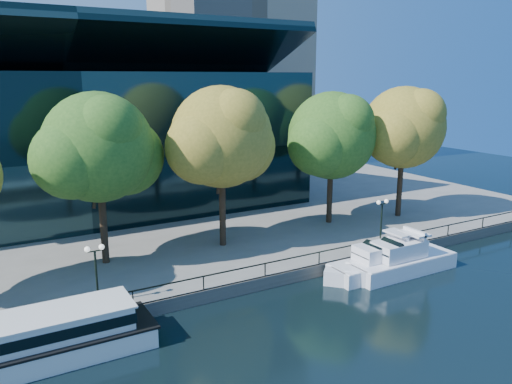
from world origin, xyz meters
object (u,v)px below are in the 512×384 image
cruiser_near (382,261)px  tree_5 (405,129)px  tree_3 (224,139)px  tree_2 (101,150)px  lamp_2 (382,211)px  cruiser_far (399,260)px  tree_4 (333,137)px  lamp_1 (95,261)px

cruiser_near → tree_5: (11.34, 9.31, 9.23)m
tree_5 → tree_3: bearing=178.3°
tree_2 → lamp_2: (22.21, -7.32, -6.12)m
cruiser_far → tree_2: tree_2 is taller
tree_2 → tree_5: 30.60m
cruiser_near → tree_4: 14.40m
tree_2 → tree_3: (10.04, -0.77, 0.28)m
tree_2 → tree_5: tree_5 is taller
cruiser_far → tree_3: 17.49m
tree_3 → lamp_1: 15.44m
tree_3 → tree_5: size_ratio=1.02×
cruiser_far → lamp_2: bearing=65.7°
lamp_1 → cruiser_far: bearing=-10.2°
tree_5 → lamp_2: tree_5 is taller
cruiser_near → tree_3: size_ratio=0.80×
cruiser_near → tree_4: tree_4 is taller
lamp_2 → cruiser_far: bearing=-114.3°
tree_2 → lamp_2: tree_2 is taller
cruiser_near → lamp_1: 22.08m
lamp_1 → tree_4: bearing=17.0°
tree_3 → tree_4: (12.55, 1.07, -0.69)m
cruiser_near → tree_3: (-9.18, 9.92, 9.38)m
cruiser_far → tree_2: size_ratio=0.79×
lamp_1 → lamp_2: bearing=0.0°
cruiser_near → lamp_2: bearing=48.4°
tree_3 → tree_4: tree_3 is taller
tree_2 → tree_4: size_ratio=1.02×
cruiser_near → cruiser_far: size_ratio=1.04×
tree_4 → lamp_2: size_ratio=3.27×
cruiser_near → lamp_2: size_ratio=2.75×
tree_2 → tree_5: (30.57, -1.38, 0.13)m
cruiser_near → lamp_1: lamp_1 is taller
tree_3 → cruiser_near: bearing=-47.2°
tree_4 → lamp_2: bearing=-92.8°
cruiser_far → lamp_2: (1.84, 4.09, 2.88)m
tree_2 → lamp_2: size_ratio=3.35×
lamp_1 → lamp_2: (24.60, 0.00, 0.00)m
cruiser_far → lamp_2: lamp_2 is taller
cruiser_far → tree_5: 16.97m
tree_2 → lamp_2: 24.17m
cruiser_near → cruiser_far: bearing=-32.4°
cruiser_far → tree_3: size_ratio=0.77×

